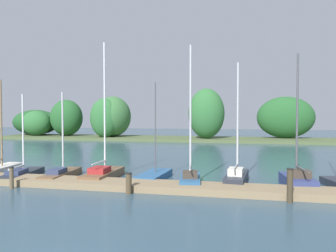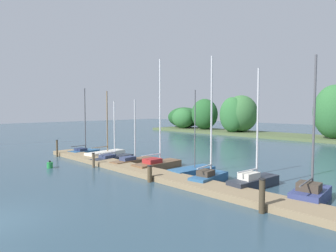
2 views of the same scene
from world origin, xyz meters
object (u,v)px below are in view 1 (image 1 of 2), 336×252
object	(u,v)px
sailboat_2	(22,173)
sailboat_7	(237,176)
sailboat_8	(297,179)
sailboat_5	(155,175)
sailboat_4	(104,172)
mooring_piling_2	(129,183)
sailboat_6	(190,177)
mooring_piling_1	(12,178)
sailboat_3	(62,173)
sailboat_1	(1,169)
mooring_piling_3	(290,185)

from	to	relation	value
sailboat_2	sailboat_7	xyz separation A→B (m)	(12.64, 0.93, 0.16)
sailboat_8	sailboat_5	bearing A→B (deg)	81.01
sailboat_4	mooring_piling_2	bearing A→B (deg)	-139.51
mooring_piling_2	sailboat_8	bearing A→B (deg)	21.34
sailboat_6	mooring_piling_1	distance (m)	9.23
sailboat_5	sailboat_8	xyz separation A→B (m)	(7.77, -0.46, 0.21)
sailboat_6	mooring_piling_2	size ratio (longest dim) A/B	7.42
sailboat_4	mooring_piling_1	xyz separation A→B (m)	(-3.62, -3.29, 0.18)
sailboat_2	sailboat_7	distance (m)	12.68
sailboat_8	sailboat_7	bearing A→B (deg)	80.80
sailboat_2	sailboat_8	distance (m)	15.73
sailboat_5	sailboat_8	size ratio (longest dim) A/B	0.82
sailboat_3	sailboat_8	distance (m)	13.24
sailboat_4	sailboat_6	xyz separation A→B (m)	(5.22, -0.63, 0.08)
sailboat_1	mooring_piling_1	bearing A→B (deg)	-139.97
sailboat_3	mooring_piling_2	world-z (taller)	sailboat_3
sailboat_1	mooring_piling_1	xyz separation A→B (m)	(3.33, -3.27, 0.21)
sailboat_7	mooring_piling_3	size ratio (longest dim) A/B	4.49
sailboat_5	sailboat_1	bearing A→B (deg)	98.84
sailboat_8	mooring_piling_1	distance (m)	14.74
sailboat_6	sailboat_7	distance (m)	2.61
mooring_piling_3	sailboat_3	bearing A→B (deg)	167.66
sailboat_2	sailboat_3	bearing A→B (deg)	-93.43
mooring_piling_1	mooring_piling_2	bearing A→B (deg)	1.76
sailboat_1	mooring_piling_3	world-z (taller)	sailboat_1
sailboat_3	sailboat_8	world-z (taller)	sailboat_8
sailboat_2	sailboat_8	world-z (taller)	sailboat_8
sailboat_2	sailboat_3	world-z (taller)	sailboat_3
sailboat_1	sailboat_3	world-z (taller)	sailboat_1
sailboat_8	mooring_piling_2	bearing A→B (deg)	105.76
sailboat_1	sailboat_7	xyz separation A→B (m)	(14.61, 0.29, 0.08)
sailboat_8	mooring_piling_1	world-z (taller)	sailboat_8
sailboat_3	mooring_piling_3	size ratio (longest dim) A/B	3.47
sailboat_6	mooring_piling_1	size ratio (longest dim) A/B	6.75
sailboat_3	sailboat_8	xyz separation A→B (m)	(13.23, 0.48, 0.14)
sailboat_1	sailboat_3	xyz separation A→B (m)	(4.45, -0.38, -0.03)
sailboat_3	sailboat_1	bearing A→B (deg)	81.60
sailboat_3	sailboat_6	distance (m)	7.72
sailboat_4	sailboat_5	distance (m)	3.02
sailboat_4	mooring_piling_3	distance (m)	10.35
sailboat_6	sailboat_8	xyz separation A→B (m)	(5.52, 0.71, -0.01)
sailboat_1	mooring_piling_1	world-z (taller)	sailboat_1
sailboat_1	sailboat_2	world-z (taller)	sailboat_1
sailboat_7	mooring_piling_2	world-z (taller)	sailboat_7
sailboat_6	mooring_piling_2	world-z (taller)	sailboat_6
sailboat_1	sailboat_6	world-z (taller)	sailboat_6
sailboat_2	sailboat_7	size ratio (longest dim) A/B	0.76
sailboat_2	sailboat_8	xyz separation A→B (m)	(15.71, 0.73, 0.18)
sailboat_1	sailboat_7	size ratio (longest dim) A/B	0.90
sailboat_1	sailboat_7	distance (m)	14.61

